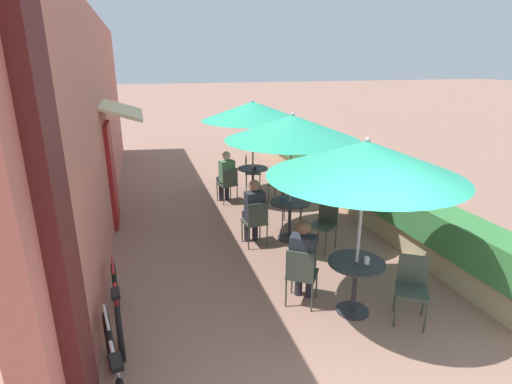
# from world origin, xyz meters

# --- Properties ---
(cafe_facade_wall) EXTENTS (0.98, 13.55, 4.20)m
(cafe_facade_wall) POSITION_xyz_m (-2.54, 6.64, 2.09)
(cafe_facade_wall) COLOR #C66B5B
(cafe_facade_wall) RESTS_ON ground_plane
(planter_hedge) EXTENTS (0.60, 12.55, 1.01)m
(planter_hedge) POSITION_xyz_m (2.75, 6.67, 0.54)
(planter_hedge) COLOR tan
(planter_hedge) RESTS_ON ground_plane
(patio_table_near) EXTENTS (0.75, 0.75, 0.76)m
(patio_table_near) POSITION_xyz_m (0.81, 1.89, 0.54)
(patio_table_near) COLOR #28282D
(patio_table_near) RESTS_ON ground_plane
(patio_umbrella_near) EXTENTS (2.41, 2.41, 2.40)m
(patio_umbrella_near) POSITION_xyz_m (0.81, 1.89, 2.14)
(patio_umbrella_near) COLOR #B7B7BC
(patio_umbrella_near) RESTS_ON ground_plane
(cafe_chair_near_left) EXTENTS (0.56, 0.56, 0.87)m
(cafe_chair_near_left) POSITION_xyz_m (1.44, 1.55, 0.52)
(cafe_chair_near_left) COLOR #384238
(cafe_chair_near_left) RESTS_ON ground_plane
(cafe_chair_near_right) EXTENTS (0.56, 0.56, 0.87)m
(cafe_chair_near_right) POSITION_xyz_m (0.17, 2.23, 0.52)
(cafe_chair_near_right) COLOR #384238
(cafe_chair_near_right) RESTS_ON ground_plane
(seated_patron_near_right) EXTENTS (0.49, 0.51, 1.25)m
(seated_patron_near_right) POSITION_xyz_m (0.24, 2.32, 0.69)
(seated_patron_near_right) COLOR #23232D
(seated_patron_near_right) RESTS_ON ground_plane
(coffee_cup_near) EXTENTS (0.07, 0.07, 0.09)m
(coffee_cup_near) POSITION_xyz_m (0.90, 1.81, 0.80)
(coffee_cup_near) COLOR white
(coffee_cup_near) RESTS_ON patio_table_near
(patio_table_mid) EXTENTS (0.75, 0.75, 0.76)m
(patio_table_mid) POSITION_xyz_m (0.81, 4.34, 0.54)
(patio_table_mid) COLOR #28282D
(patio_table_mid) RESTS_ON ground_plane
(patio_umbrella_mid) EXTENTS (2.41, 2.41, 2.40)m
(patio_umbrella_mid) POSITION_xyz_m (0.81, 4.34, 2.14)
(patio_umbrella_mid) COLOR #B7B7BC
(patio_umbrella_mid) RESTS_ON ground_plane
(cafe_chair_mid_left) EXTENTS (0.53, 0.53, 0.87)m
(cafe_chair_mid_left) POSITION_xyz_m (1.05, 5.01, 0.52)
(cafe_chair_mid_left) COLOR #384238
(cafe_chair_mid_left) RESTS_ON ground_plane
(cafe_chair_mid_right) EXTENTS (0.43, 0.43, 0.87)m
(cafe_chair_mid_right) POSITION_xyz_m (0.11, 4.20, 0.52)
(cafe_chair_mid_right) COLOR #384238
(cafe_chair_mid_right) RESTS_ON ground_plane
(seated_patron_mid_right) EXTENTS (0.36, 0.42, 1.25)m
(seated_patron_mid_right) POSITION_xyz_m (0.10, 4.32, 0.69)
(seated_patron_mid_right) COLOR #23232D
(seated_patron_mid_right) RESTS_ON ground_plane
(cafe_chair_mid_back) EXTENTS (0.56, 0.56, 0.87)m
(cafe_chair_mid_back) POSITION_xyz_m (1.28, 3.79, 0.52)
(cafe_chair_mid_back) COLOR #384238
(cafe_chair_mid_back) RESTS_ON ground_plane
(coffee_cup_mid) EXTENTS (0.07, 0.07, 0.09)m
(coffee_cup_mid) POSITION_xyz_m (0.68, 4.38, 0.80)
(coffee_cup_mid) COLOR teal
(coffee_cup_mid) RESTS_ON patio_table_mid
(patio_table_far) EXTENTS (0.75, 0.75, 0.76)m
(patio_table_far) POSITION_xyz_m (0.81, 6.87, 0.54)
(patio_table_far) COLOR #28282D
(patio_table_far) RESTS_ON ground_plane
(patio_umbrella_far) EXTENTS (2.41, 2.41, 2.40)m
(patio_umbrella_far) POSITION_xyz_m (0.81, 6.87, 2.14)
(patio_umbrella_far) COLOR #B7B7BC
(patio_umbrella_far) RESTS_ON ground_plane
(cafe_chair_far_left) EXTENTS (0.50, 0.50, 0.87)m
(cafe_chair_far_left) POSITION_xyz_m (0.94, 7.58, 0.52)
(cafe_chair_far_left) COLOR #384238
(cafe_chair_far_left) RESTS_ON ground_plane
(cafe_chair_far_right) EXTENTS (0.48, 0.48, 0.87)m
(cafe_chair_far_right) POSITION_xyz_m (0.13, 6.63, 0.52)
(cafe_chair_far_right) COLOR #384238
(cafe_chair_far_right) RESTS_ON ground_plane
(seated_patron_far_right) EXTENTS (0.41, 0.46, 1.25)m
(seated_patron_far_right) POSITION_xyz_m (0.11, 6.74, 0.69)
(seated_patron_far_right) COLOR #23232D
(seated_patron_far_right) RESTS_ON ground_plane
(cafe_chair_far_back) EXTENTS (0.57, 0.57, 0.87)m
(cafe_chair_far_back) POSITION_xyz_m (1.36, 6.41, 0.52)
(cafe_chair_far_back) COLOR #384238
(cafe_chair_far_back) RESTS_ON ground_plane
(coffee_cup_far) EXTENTS (0.07, 0.07, 0.09)m
(coffee_cup_far) POSITION_xyz_m (0.82, 6.69, 0.80)
(coffee_cup_far) COLOR #232328
(coffee_cup_far) RESTS_ON patio_table_far
(bicycle_leaning) EXTENTS (0.36, 1.74, 0.75)m
(bicycle_leaning) POSITION_xyz_m (-2.20, 1.18, 0.35)
(bicycle_leaning) COLOR black
(bicycle_leaning) RESTS_ON ground_plane
(bicycle_second) EXTENTS (0.21, 1.72, 0.72)m
(bicycle_second) POSITION_xyz_m (-2.23, 2.38, 0.33)
(bicycle_second) COLOR black
(bicycle_second) RESTS_ON ground_plane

